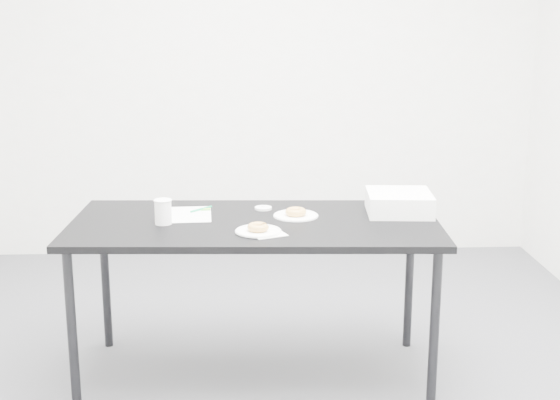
{
  "coord_description": "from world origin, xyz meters",
  "views": [
    {
      "loc": [
        -0.05,
        -3.38,
        1.72
      ],
      "look_at": [
        0.13,
        0.02,
        0.87
      ],
      "focal_mm": 50.0,
      "sensor_mm": 36.0,
      "label": 1
    }
  ],
  "objects_px": {
    "scorecard": "(187,214)",
    "bakery_box": "(399,203)",
    "plate_near": "(258,231)",
    "table": "(255,233)",
    "donut_far": "(296,212)",
    "pen": "(201,209)",
    "coffee_cup": "(163,212)",
    "donut_near": "(258,227)",
    "plate_far": "(296,216)"
  },
  "relations": [
    {
      "from": "pen",
      "to": "donut_far",
      "type": "bearing_deg",
      "value": -62.18
    },
    {
      "from": "plate_far",
      "to": "coffee_cup",
      "type": "bearing_deg",
      "value": -170.71
    },
    {
      "from": "donut_near",
      "to": "plate_far",
      "type": "relative_size",
      "value": 0.45
    },
    {
      "from": "table",
      "to": "pen",
      "type": "height_order",
      "value": "pen"
    },
    {
      "from": "donut_near",
      "to": "bakery_box",
      "type": "bearing_deg",
      "value": 23.58
    },
    {
      "from": "scorecard",
      "to": "pen",
      "type": "height_order",
      "value": "pen"
    },
    {
      "from": "bakery_box",
      "to": "coffee_cup",
      "type": "bearing_deg",
      "value": -168.41
    },
    {
      "from": "pen",
      "to": "coffee_cup",
      "type": "xyz_separation_m",
      "value": [
        -0.16,
        -0.23,
        0.05
      ]
    },
    {
      "from": "table",
      "to": "bakery_box",
      "type": "bearing_deg",
      "value": 12.1
    },
    {
      "from": "coffee_cup",
      "to": "scorecard",
      "type": "bearing_deg",
      "value": 58.53
    },
    {
      "from": "donut_far",
      "to": "bakery_box",
      "type": "height_order",
      "value": "bakery_box"
    },
    {
      "from": "scorecard",
      "to": "coffee_cup",
      "type": "xyz_separation_m",
      "value": [
        -0.09,
        -0.15,
        0.06
      ]
    },
    {
      "from": "donut_near",
      "to": "pen",
      "type": "bearing_deg",
      "value": 124.3
    },
    {
      "from": "scorecard",
      "to": "plate_far",
      "type": "height_order",
      "value": "plate_far"
    },
    {
      "from": "plate_far",
      "to": "donut_far",
      "type": "bearing_deg",
      "value": 26.57
    },
    {
      "from": "plate_near",
      "to": "plate_far",
      "type": "bearing_deg",
      "value": 54.55
    },
    {
      "from": "scorecard",
      "to": "donut_far",
      "type": "height_order",
      "value": "donut_far"
    },
    {
      "from": "plate_near",
      "to": "coffee_cup",
      "type": "height_order",
      "value": "coffee_cup"
    },
    {
      "from": "plate_near",
      "to": "plate_far",
      "type": "distance_m",
      "value": 0.31
    },
    {
      "from": "pen",
      "to": "donut_near",
      "type": "relative_size",
      "value": 1.42
    },
    {
      "from": "donut_near",
      "to": "donut_far",
      "type": "xyz_separation_m",
      "value": [
        0.18,
        0.26,
        -0.0
      ]
    },
    {
      "from": "plate_far",
      "to": "bakery_box",
      "type": "distance_m",
      "value": 0.5
    },
    {
      "from": "pen",
      "to": "coffee_cup",
      "type": "relative_size",
      "value": 1.18
    },
    {
      "from": "scorecard",
      "to": "pen",
      "type": "relative_size",
      "value": 2.15
    },
    {
      "from": "scorecard",
      "to": "bakery_box",
      "type": "xyz_separation_m",
      "value": [
        1.0,
        -0.02,
        0.05
      ]
    },
    {
      "from": "table",
      "to": "coffee_cup",
      "type": "distance_m",
      "value": 0.43
    },
    {
      "from": "pen",
      "to": "bakery_box",
      "type": "relative_size",
      "value": 0.45
    },
    {
      "from": "table",
      "to": "pen",
      "type": "bearing_deg",
      "value": 144.0
    },
    {
      "from": "table",
      "to": "donut_far",
      "type": "bearing_deg",
      "value": 23.36
    },
    {
      "from": "coffee_cup",
      "to": "bakery_box",
      "type": "relative_size",
      "value": 0.38
    },
    {
      "from": "plate_near",
      "to": "bakery_box",
      "type": "distance_m",
      "value": 0.74
    },
    {
      "from": "plate_near",
      "to": "bakery_box",
      "type": "height_order",
      "value": "bakery_box"
    },
    {
      "from": "bakery_box",
      "to": "plate_far",
      "type": "bearing_deg",
      "value": -171.04
    },
    {
      "from": "donut_near",
      "to": "plate_far",
      "type": "distance_m",
      "value": 0.31
    },
    {
      "from": "table",
      "to": "donut_far",
      "type": "xyz_separation_m",
      "value": [
        0.19,
        0.07,
        0.08
      ]
    },
    {
      "from": "plate_far",
      "to": "coffee_cup",
      "type": "xyz_separation_m",
      "value": [
        -0.61,
        -0.1,
        0.05
      ]
    },
    {
      "from": "table",
      "to": "plate_far",
      "type": "xyz_separation_m",
      "value": [
        0.19,
        0.07,
        0.06
      ]
    },
    {
      "from": "pen",
      "to": "donut_near",
      "type": "bearing_deg",
      "value": -101.36
    },
    {
      "from": "scorecard",
      "to": "plate_far",
      "type": "xyz_separation_m",
      "value": [
        0.51,
        -0.06,
        0.0
      ]
    },
    {
      "from": "bakery_box",
      "to": "scorecard",
      "type": "bearing_deg",
      "value": -176.53
    },
    {
      "from": "coffee_cup",
      "to": "plate_far",
      "type": "bearing_deg",
      "value": 9.29
    },
    {
      "from": "scorecard",
      "to": "bakery_box",
      "type": "distance_m",
      "value": 1.01
    },
    {
      "from": "scorecard",
      "to": "plate_near",
      "type": "height_order",
      "value": "plate_near"
    },
    {
      "from": "donut_far",
      "to": "donut_near",
      "type": "bearing_deg",
      "value": -125.45
    },
    {
      "from": "donut_near",
      "to": "plate_far",
      "type": "xyz_separation_m",
      "value": [
        0.18,
        0.26,
        -0.02
      ]
    },
    {
      "from": "table",
      "to": "scorecard",
      "type": "bearing_deg",
      "value": 160.98
    },
    {
      "from": "scorecard",
      "to": "plate_near",
      "type": "bearing_deg",
      "value": -46.1
    },
    {
      "from": "pen",
      "to": "plate_near",
      "type": "relative_size",
      "value": 0.67
    },
    {
      "from": "plate_near",
      "to": "plate_far",
      "type": "xyz_separation_m",
      "value": [
        0.18,
        0.26,
        -0.0
      ]
    },
    {
      "from": "table",
      "to": "donut_near",
      "type": "relative_size",
      "value": 18.19
    }
  ]
}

